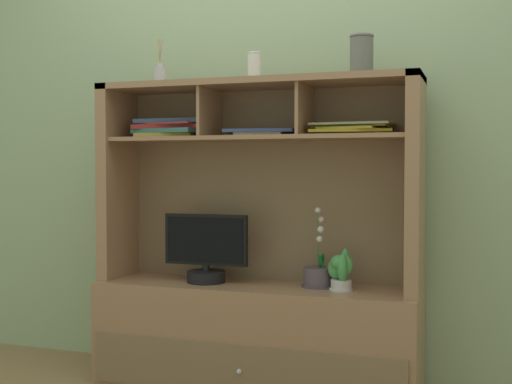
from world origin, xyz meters
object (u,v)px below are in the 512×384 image
object	(u,v)px
media_console	(257,297)
magazine_stack_left	(170,129)
potted_orchid	(318,275)
magazine_stack_right	(351,129)
accent_vase	(362,55)
magazine_stack_centre	(261,133)
ceramic_vase	(254,66)
tv_monitor	(206,253)
diffuser_bottle	(160,75)
potted_fern	(341,270)

from	to	relation	value
media_console	magazine_stack_left	xyz separation A→B (m)	(-0.46, 0.01, 0.82)
potted_orchid	magazine_stack_right	size ratio (longest dim) A/B	0.95
magazine_stack_right	accent_vase	distance (m)	0.33
magazine_stack_left	magazine_stack_centre	size ratio (longest dim) A/B	1.05
media_console	potted_orchid	size ratio (longest dim) A/B	4.15
magazine_stack_right	ceramic_vase	world-z (taller)	ceramic_vase
magazine_stack_right	ceramic_vase	xyz separation A→B (m)	(-0.45, -0.06, 0.30)
media_console	accent_vase	world-z (taller)	accent_vase
magazine_stack_centre	ceramic_vase	bearing A→B (deg)	-120.25
potted_orchid	magazine_stack_left	size ratio (longest dim) A/B	1.00
tv_monitor	magazine_stack_left	bearing A→B (deg)	166.16
magazine_stack_left	diffuser_bottle	world-z (taller)	diffuser_bottle
tv_monitor	ceramic_vase	size ratio (longest dim) A/B	3.27
tv_monitor	magazine_stack_left	size ratio (longest dim) A/B	1.14
magazine_stack_centre	accent_vase	bearing A→B (deg)	-2.17
tv_monitor	ceramic_vase	world-z (taller)	ceramic_vase
potted_orchid	tv_monitor	bearing A→B (deg)	-174.52
magazine_stack_right	tv_monitor	bearing A→B (deg)	-174.28
potted_fern	diffuser_bottle	size ratio (longest dim) A/B	0.83
tv_monitor	diffuser_bottle	distance (m)	0.91
potted_orchid	ceramic_vase	distance (m)	1.02
magazine_stack_left	ceramic_vase	xyz separation A→B (m)	(0.46, -0.05, 0.28)
accent_vase	potted_fern	bearing A→B (deg)	-166.03
media_console	potted_orchid	distance (m)	0.32
magazine_stack_centre	accent_vase	xyz separation A→B (m)	(0.48, -0.02, 0.34)
potted_fern	magazine_stack_left	bearing A→B (deg)	176.71
tv_monitor	magazine_stack_right	size ratio (longest dim) A/B	1.08
media_console	potted_fern	bearing A→B (deg)	-5.19
diffuser_bottle	media_console	bearing A→B (deg)	1.74
potted_orchid	diffuser_bottle	distance (m)	1.25
tv_monitor	potted_fern	bearing A→B (deg)	0.23
magazine_stack_right	ceramic_vase	size ratio (longest dim) A/B	3.02
tv_monitor	magazine_stack_right	distance (m)	0.92
diffuser_bottle	accent_vase	size ratio (longest dim) A/B	1.24
tv_monitor	potted_orchid	distance (m)	0.55
ceramic_vase	accent_vase	distance (m)	0.50
tv_monitor	ceramic_vase	distance (m)	0.92
diffuser_bottle	magazine_stack_centre	bearing A→B (deg)	1.82
accent_vase	diffuser_bottle	bearing A→B (deg)	179.91
tv_monitor	magazine_stack_left	xyz separation A→B (m)	(-0.22, 0.05, 0.61)
tv_monitor	magazine_stack_left	distance (m)	0.65
potted_orchid	magazine_stack_left	world-z (taller)	magazine_stack_left
tv_monitor	accent_vase	xyz separation A→B (m)	(0.75, 0.02, 0.92)
tv_monitor	magazine_stack_right	xyz separation A→B (m)	(0.70, 0.07, 0.59)
diffuser_bottle	tv_monitor	bearing A→B (deg)	-5.65
media_console	accent_vase	size ratio (longest dim) A/B	8.45
magazine_stack_left	magazine_stack_right	bearing A→B (deg)	1.03
magazine_stack_centre	accent_vase	distance (m)	0.59
magazine_stack_left	ceramic_vase	size ratio (longest dim) A/B	2.87
magazine_stack_right	diffuser_bottle	distance (m)	0.99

